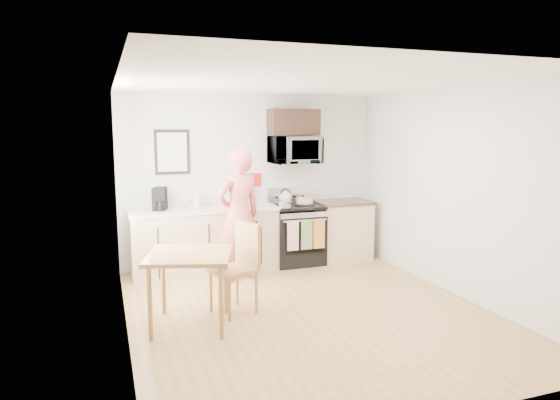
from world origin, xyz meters
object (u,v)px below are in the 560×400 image
object	(u,v)px
range	(296,236)
microwave	(294,150)
person	(239,215)
dining_table	(190,262)
chair	(243,254)
cake	(305,201)

from	to	relation	value
range	microwave	xyz separation A→B (m)	(-0.00, 0.10, 1.32)
microwave	person	bearing A→B (deg)	-149.23
microwave	person	distance (m)	1.49
dining_table	chair	bearing A→B (deg)	22.38
cake	person	bearing A→B (deg)	-157.49
microwave	cake	xyz separation A→B (m)	(0.12, -0.14, -0.79)
range	person	size ratio (longest dim) A/B	0.63
chair	range	bearing A→B (deg)	30.65
person	chair	size ratio (longest dim) A/B	1.78
range	microwave	world-z (taller)	microwave
microwave	dining_table	bearing A→B (deg)	-134.02
range	microwave	distance (m)	1.33
range	dining_table	bearing A→B (deg)	-135.52
dining_table	cake	xyz separation A→B (m)	(2.10, 1.90, 0.27)
range	chair	xyz separation A→B (m)	(-1.31, -1.67, 0.23)
range	microwave	size ratio (longest dim) A/B	1.53
dining_table	cake	bearing A→B (deg)	42.25
microwave	dining_table	distance (m)	3.03
chair	cake	distance (m)	2.19
range	chair	distance (m)	2.14
range	person	bearing A→B (deg)	-153.59
range	chair	bearing A→B (deg)	-128.23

